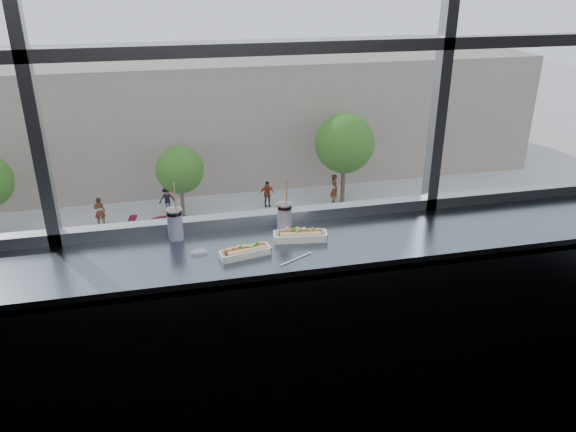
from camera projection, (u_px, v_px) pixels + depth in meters
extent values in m
plane|color=black|center=(258.00, 311.00, 3.21)|extent=(6.00, 0.00, 6.00)
cube|color=slate|center=(265.00, 252.00, 2.76)|extent=(6.00, 0.55, 0.06)
cube|color=slate|center=(277.00, 370.00, 2.74)|extent=(6.00, 0.04, 1.04)
cube|color=white|center=(245.00, 255.00, 2.65)|extent=(0.25, 0.12, 0.01)
cube|color=white|center=(245.00, 252.00, 2.64)|extent=(0.25, 0.12, 0.03)
cylinder|color=tan|center=(245.00, 251.00, 2.64)|extent=(0.19, 0.08, 0.04)
cylinder|color=brown|center=(245.00, 249.00, 2.64)|extent=(0.20, 0.07, 0.03)
cube|color=white|center=(300.00, 239.00, 2.81)|extent=(0.27, 0.13, 0.01)
cube|color=white|center=(300.00, 236.00, 2.80)|extent=(0.27, 0.13, 0.04)
cylinder|color=tan|center=(300.00, 235.00, 2.80)|extent=(0.21, 0.08, 0.04)
cylinder|color=brown|center=(300.00, 233.00, 2.79)|extent=(0.22, 0.06, 0.03)
cylinder|color=white|center=(175.00, 225.00, 2.79)|extent=(0.08, 0.08, 0.15)
cylinder|color=black|center=(174.00, 212.00, 2.76)|extent=(0.08, 0.08, 0.02)
cylinder|color=silver|center=(174.00, 210.00, 2.76)|extent=(0.08, 0.08, 0.01)
cylinder|color=#E16A55|center=(175.00, 197.00, 2.73)|extent=(0.01, 0.04, 0.16)
cylinder|color=white|center=(284.00, 218.00, 2.87)|extent=(0.07, 0.07, 0.15)
cylinder|color=black|center=(284.00, 207.00, 2.84)|extent=(0.08, 0.08, 0.02)
cylinder|color=silver|center=(284.00, 204.00, 2.84)|extent=(0.08, 0.08, 0.01)
cylinder|color=#E16A55|center=(287.00, 193.00, 2.81)|extent=(0.01, 0.04, 0.15)
cylinder|color=white|center=(296.00, 259.00, 2.62)|extent=(0.17, 0.10, 0.01)
ellipsoid|color=silver|center=(199.00, 251.00, 2.67)|extent=(0.09, 0.06, 0.02)
plane|color=#A4A4A4|center=(167.00, 144.00, 46.62)|extent=(120.00, 120.00, 0.00)
cube|color=black|center=(185.00, 286.00, 25.68)|extent=(80.00, 10.00, 0.06)
cube|color=#A4A4A4|center=(176.00, 217.00, 32.81)|extent=(80.00, 6.00, 0.04)
cube|color=gray|center=(165.00, 111.00, 40.11)|extent=(50.00, 14.00, 8.00)
imported|color=white|center=(421.00, 206.00, 31.62)|extent=(2.66, 6.19, 2.05)
imported|color=#393AA1|center=(481.00, 275.00, 24.24)|extent=(3.42, 7.13, 2.31)
imported|color=#BA0E39|center=(182.00, 228.00, 28.84)|extent=(3.49, 6.62, 2.11)
imported|color=white|center=(329.00, 298.00, 22.89)|extent=(2.77, 5.84, 1.90)
imported|color=#5B0517|center=(228.00, 310.00, 22.01)|extent=(2.73, 6.09, 2.00)
imported|color=#66605B|center=(267.00, 191.00, 33.88)|extent=(0.86, 0.65, 1.94)
imported|color=#66605B|center=(99.00, 209.00, 31.34)|extent=(0.89, 0.67, 2.01)
imported|color=#66605B|center=(335.00, 186.00, 34.16)|extent=(0.77, 1.02, 2.30)
imported|color=#66605B|center=(167.00, 197.00, 33.18)|extent=(0.82, 0.62, 1.85)
cylinder|color=#47382B|center=(182.00, 201.00, 32.49)|extent=(0.21, 0.21, 2.05)
sphere|color=#316D1B|center=(180.00, 170.00, 31.73)|extent=(2.74, 2.74, 2.74)
cylinder|color=#47382B|center=(343.00, 182.00, 34.39)|extent=(0.27, 0.27, 2.69)
sphere|color=#316D1B|center=(345.00, 143.00, 33.40)|extent=(3.59, 3.59, 3.59)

